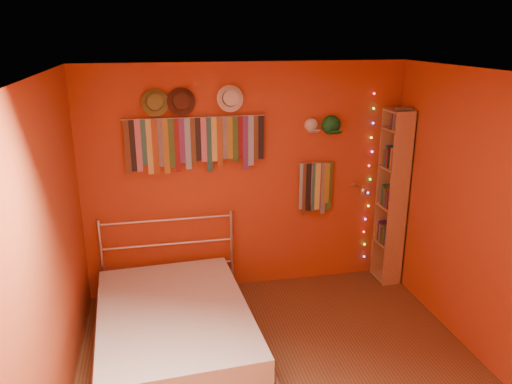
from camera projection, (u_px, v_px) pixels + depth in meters
ground at (287, 381)px, 4.17m from camera, size 3.50×3.50×0.00m
back_wall at (247, 180)px, 5.42m from camera, size 3.50×0.02×2.50m
right_wall at (494, 226)px, 4.13m from camera, size 0.02×3.50×2.50m
left_wall at (46, 265)px, 3.45m from camera, size 0.02×3.50×2.50m
ceiling at (294, 76)px, 3.40m from camera, size 3.50×3.50×0.02m
tie_rack at (195, 142)px, 5.11m from camera, size 1.45×0.03×0.58m
small_tie_rack at (316, 186)px, 5.54m from camera, size 0.40×0.03×0.60m
fedora_olive at (155, 102)px, 4.88m from camera, size 0.27×0.15×0.26m
fedora_brown at (181, 101)px, 4.93m from camera, size 0.28×0.15×0.28m
fedora_white at (231, 98)px, 5.02m from camera, size 0.27×0.15×0.27m
cap_white at (311, 125)px, 5.32m from camera, size 0.16×0.20×0.16m
cap_green at (331, 125)px, 5.37m from camera, size 0.19×0.24×0.19m
fairy_lights at (369, 179)px, 5.67m from camera, size 0.06×0.02×1.96m
reading_lamp at (362, 189)px, 5.45m from camera, size 0.08×0.33×0.10m
bookshelf at (395, 197)px, 5.61m from camera, size 0.25×0.34×2.00m
bed at (174, 327)px, 4.55m from camera, size 1.53×1.99×0.94m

